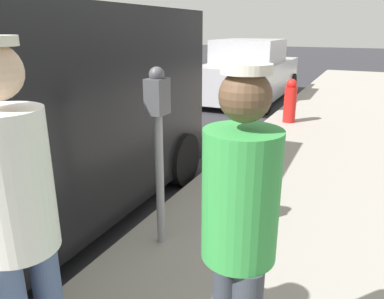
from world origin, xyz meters
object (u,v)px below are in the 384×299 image
at_px(parking_meter_near, 158,129).
at_px(fire_hydrant, 290,101).
at_px(parked_sedan_ahead, 250,73).
at_px(pedestrian_in_white, 17,214).
at_px(pedestrian_in_green, 239,226).

xyz_separation_m(parking_meter_near, fire_hydrant, (0.10, 4.87, -0.61)).
bearing_deg(parked_sedan_ahead, pedestrian_in_white, -79.12).
distance_m(pedestrian_in_white, pedestrian_in_green, 0.98).
bearing_deg(fire_hydrant, pedestrian_in_green, -81.00).
xyz_separation_m(parking_meter_near, pedestrian_in_green, (1.03, -1.03, -0.08)).
bearing_deg(pedestrian_in_white, fire_hydrant, 90.53).
height_order(parking_meter_near, parked_sedan_ahead, parking_meter_near).
relative_size(pedestrian_in_white, parked_sedan_ahead, 0.40).
height_order(pedestrian_in_white, parked_sedan_ahead, pedestrian_in_white).
relative_size(parked_sedan_ahead, fire_hydrant, 5.15).
bearing_deg(pedestrian_in_white, parked_sedan_ahead, 100.88).
xyz_separation_m(pedestrian_in_green, fire_hydrant, (-0.93, 5.90, -0.54)).
relative_size(parking_meter_near, fire_hydrant, 1.77).
height_order(parked_sedan_ahead, fire_hydrant, parked_sedan_ahead).
height_order(pedestrian_in_white, pedestrian_in_green, pedestrian_in_white).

